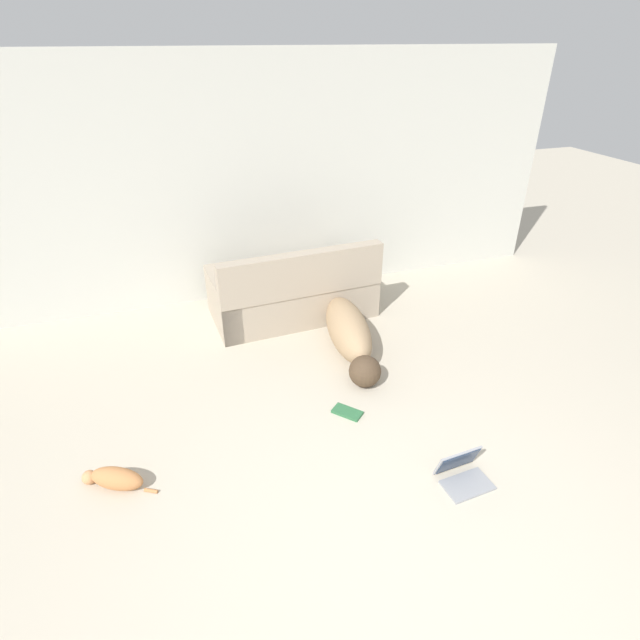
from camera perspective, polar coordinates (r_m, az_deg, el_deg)
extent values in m
plane|color=#BCB29E|center=(3.15, 10.81, -29.51)|extent=(20.00, 20.00, 0.00)
cube|color=beige|center=(5.60, -7.95, 15.25)|extent=(7.25, 0.06, 2.59)
cube|color=tan|center=(5.44, -3.21, 2.69)|extent=(1.75, 0.95, 0.40)
cube|color=tan|center=(4.95, -1.97, 5.28)|extent=(1.71, 0.24, 0.44)
cube|color=tan|center=(5.67, 3.98, 4.61)|extent=(0.25, 0.85, 0.54)
cube|color=tan|center=(5.25, -10.99, 1.94)|extent=(0.25, 0.85, 0.54)
ellipsoid|color=#A38460|center=(4.81, 3.21, -1.02)|extent=(0.49, 1.09, 0.43)
sphere|color=#493726|center=(4.37, 5.16, -5.86)|extent=(0.31, 0.31, 0.28)
cylinder|color=#A38460|center=(5.46, 1.45, 0.71)|extent=(0.07, 0.27, 0.04)
ellipsoid|color=#BC7A47|center=(3.79, -22.18, -16.43)|extent=(0.40, 0.31, 0.16)
sphere|color=tan|center=(3.91, -24.87, -16.00)|extent=(0.13, 0.13, 0.10)
cylinder|color=#BC7A47|center=(3.73, -18.75, -17.99)|extent=(0.09, 0.07, 0.02)
cube|color=gray|center=(3.73, 16.49, -17.64)|extent=(0.35, 0.23, 0.02)
cube|color=gray|center=(3.72, 15.44, -15.20)|extent=(0.34, 0.11, 0.20)
cube|color=#23334C|center=(3.72, 15.53, -15.30)|extent=(0.31, 0.09, 0.18)
cube|color=#2D663D|center=(4.13, 3.13, -10.47)|extent=(0.25, 0.26, 0.02)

